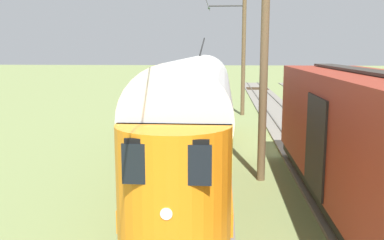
{
  "coord_description": "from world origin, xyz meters",
  "views": [
    {
      "loc": [
        3.96,
        18.52,
        4.56
      ],
      "look_at": [
        5.29,
        1.01,
        1.61
      ],
      "focal_mm": 38.92,
      "sensor_mm": 36.0,
      "label": 1
    }
  ],
  "objects_px": {
    "vintage_streetcar": "(196,109)",
    "track_end_bumper": "(359,114)",
    "boxcar_adjacent": "(372,141)",
    "switch_stand": "(382,108)",
    "catenary_pole_mid_near": "(262,63)",
    "catenary_pole_foreground": "(243,56)"
  },
  "relations": [
    {
      "from": "track_end_bumper",
      "to": "catenary_pole_mid_near",
      "type": "bearing_deg",
      "value": 60.53
    },
    {
      "from": "track_end_bumper",
      "to": "catenary_pole_foreground",
      "type": "bearing_deg",
      "value": -11.11
    },
    {
      "from": "catenary_pole_foreground",
      "to": "catenary_pole_mid_near",
      "type": "bearing_deg",
      "value": 90.0
    },
    {
      "from": "catenary_pole_foreground",
      "to": "catenary_pole_mid_near",
      "type": "height_order",
      "value": "same"
    },
    {
      "from": "switch_stand",
      "to": "track_end_bumper",
      "type": "height_order",
      "value": "switch_stand"
    },
    {
      "from": "vintage_streetcar",
      "to": "catenary_pole_mid_near",
      "type": "bearing_deg",
      "value": 142.27
    },
    {
      "from": "catenary_pole_foreground",
      "to": "switch_stand",
      "type": "height_order",
      "value": "catenary_pole_foreground"
    },
    {
      "from": "vintage_streetcar",
      "to": "boxcar_adjacent",
      "type": "xyz_separation_m",
      "value": [
        -5.03,
        5.07,
        -0.1
      ]
    },
    {
      "from": "vintage_streetcar",
      "to": "track_end_bumper",
      "type": "distance_m",
      "value": 15.6
    },
    {
      "from": "boxcar_adjacent",
      "to": "switch_stand",
      "type": "xyz_separation_m",
      "value": [
        -6.77,
        -17.56,
        -1.46
      ]
    },
    {
      "from": "catenary_pole_mid_near",
      "to": "track_end_bumper",
      "type": "xyz_separation_m",
      "value": [
        -7.69,
        -13.61,
        -3.74
      ]
    },
    {
      "from": "catenary_pole_foreground",
      "to": "track_end_bumper",
      "type": "xyz_separation_m",
      "value": [
        -7.69,
        1.51,
        -3.74
      ]
    },
    {
      "from": "vintage_streetcar",
      "to": "track_end_bumper",
      "type": "xyz_separation_m",
      "value": [
        -10.06,
        -11.78,
        -1.86
      ]
    },
    {
      "from": "switch_stand",
      "to": "catenary_pole_mid_near",
      "type": "bearing_deg",
      "value": 56.66
    },
    {
      "from": "catenary_pole_foreground",
      "to": "track_end_bumper",
      "type": "bearing_deg",
      "value": 168.89
    },
    {
      "from": "catenary_pole_mid_near",
      "to": "switch_stand",
      "type": "bearing_deg",
      "value": -123.34
    },
    {
      "from": "switch_stand",
      "to": "boxcar_adjacent",
      "type": "bearing_deg",
      "value": 68.93
    },
    {
      "from": "vintage_streetcar",
      "to": "switch_stand",
      "type": "relative_size",
      "value": 14.12
    },
    {
      "from": "boxcar_adjacent",
      "to": "catenary_pole_mid_near",
      "type": "height_order",
      "value": "catenary_pole_mid_near"
    },
    {
      "from": "boxcar_adjacent",
      "to": "catenary_pole_mid_near",
      "type": "xyz_separation_m",
      "value": [
        2.66,
        -3.24,
        1.97
      ]
    },
    {
      "from": "catenary_pole_foreground",
      "to": "switch_stand",
      "type": "xyz_separation_m",
      "value": [
        -9.42,
        0.8,
        -3.44
      ]
    },
    {
      "from": "boxcar_adjacent",
      "to": "catenary_pole_mid_near",
      "type": "relative_size",
      "value": 1.66
    }
  ]
}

